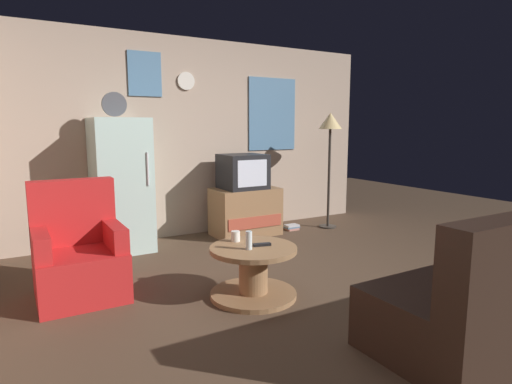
{
  "coord_description": "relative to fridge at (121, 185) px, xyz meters",
  "views": [
    {
      "loc": [
        -2.13,
        -2.78,
        1.41
      ],
      "look_at": [
        0.02,
        0.9,
        0.75
      ],
      "focal_mm": 29.95,
      "sensor_mm": 36.0,
      "label": 1
    }
  ],
  "objects": [
    {
      "name": "tv_stand",
      "position": [
        1.54,
        -0.09,
        -0.45
      ],
      "size": [
        0.84,
        0.53,
        0.61
      ],
      "color": "#8E6642",
      "rests_on": "ground_plane"
    },
    {
      "name": "couch",
      "position": [
        1.6,
        -3.4,
        -0.44
      ],
      "size": [
        1.7,
        0.8,
        0.92
      ],
      "color": "black",
      "rests_on": "ground_plane"
    },
    {
      "name": "wall_with_art",
      "position": [
        1.05,
        0.35,
        0.5
      ],
      "size": [
        5.2,
        0.12,
        2.5
      ],
      "color": "tan",
      "rests_on": "ground_plane"
    },
    {
      "name": "coffee_table",
      "position": [
        0.6,
        -1.93,
        -0.54
      ],
      "size": [
        0.72,
        0.72,
        0.43
      ],
      "color": "#8E6642",
      "rests_on": "ground_plane"
    },
    {
      "name": "ground_plane",
      "position": [
        1.04,
        -2.09,
        -0.75
      ],
      "size": [
        12.0,
        12.0,
        0.0
      ],
      "primitive_type": "plane",
      "color": "#4C3828"
    },
    {
      "name": "wine_glass",
      "position": [
        0.54,
        -1.98,
        -0.25
      ],
      "size": [
        0.05,
        0.05,
        0.15
      ],
      "primitive_type": "cylinder",
      "color": "silver",
      "rests_on": "coffee_table"
    },
    {
      "name": "mug_ceramic_white",
      "position": [
        0.56,
        -1.71,
        -0.28
      ],
      "size": [
        0.08,
        0.08,
        0.09
      ],
      "primitive_type": "cylinder",
      "color": "silver",
      "rests_on": "coffee_table"
    },
    {
      "name": "fridge",
      "position": [
        0.0,
        0.0,
        0.0
      ],
      "size": [
        0.6,
        0.62,
        1.77
      ],
      "color": "silver",
      "rests_on": "ground_plane"
    },
    {
      "name": "armchair",
      "position": [
        -0.64,
        -1.18,
        -0.42
      ],
      "size": [
        0.68,
        0.68,
        0.96
      ],
      "color": "red",
      "rests_on": "ground_plane"
    },
    {
      "name": "remote_control",
      "position": [
        0.68,
        -1.95,
        -0.31
      ],
      "size": [
        0.16,
        0.08,
        0.02
      ],
      "primitive_type": "cube",
      "rotation": [
        0.0,
        0.0,
        -0.25
      ],
      "color": "black",
      "rests_on": "coffee_table"
    },
    {
      "name": "standing_lamp",
      "position": [
        2.75,
        -0.31,
        0.6
      ],
      "size": [
        0.32,
        0.32,
        1.59
      ],
      "color": "#332D28",
      "rests_on": "ground_plane"
    },
    {
      "name": "crt_tv",
      "position": [
        1.51,
        -0.09,
        0.08
      ],
      "size": [
        0.54,
        0.51,
        0.44
      ],
      "color": "black",
      "rests_on": "tv_stand"
    },
    {
      "name": "book_stack",
      "position": [
        2.22,
        -0.19,
        -0.72
      ],
      "size": [
        0.2,
        0.14,
        0.07
      ],
      "color": "tan",
      "rests_on": "ground_plane"
    }
  ]
}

